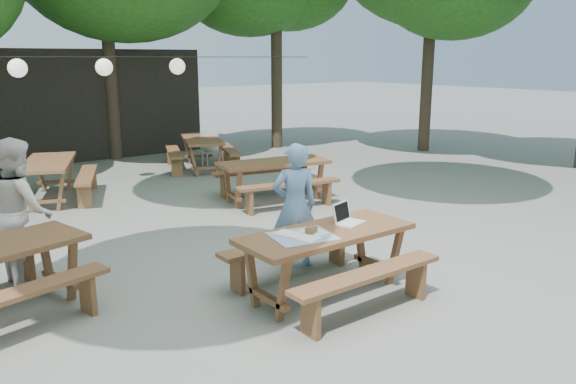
# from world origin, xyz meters

# --- Properties ---
(ground) EXTENTS (80.00, 80.00, 0.00)m
(ground) POSITION_xyz_m (0.00, 0.00, 0.00)
(ground) COLOR slate
(ground) RESTS_ON ground
(pavilion) EXTENTS (6.00, 3.00, 2.80)m
(pavilion) POSITION_xyz_m (0.50, 10.50, 1.40)
(pavilion) COLOR black
(pavilion) RESTS_ON ground
(main_picnic_table) EXTENTS (2.00, 1.58, 0.75)m
(main_picnic_table) POSITION_xyz_m (-0.31, -0.95, 0.39)
(main_picnic_table) COLOR brown
(main_picnic_table) RESTS_ON ground
(picnic_table_ne) EXTENTS (2.17, 1.92, 0.75)m
(picnic_table_ne) POSITION_xyz_m (1.69, 2.83, 0.39)
(picnic_table_ne) COLOR brown
(picnic_table_ne) RESTS_ON ground
(picnic_table_far_w) EXTENTS (2.17, 2.35, 0.75)m
(picnic_table_far_w) POSITION_xyz_m (-1.60, 5.35, 0.39)
(picnic_table_far_w) COLOR brown
(picnic_table_far_w) RESTS_ON ground
(picnic_table_far_e) EXTENTS (2.17, 2.35, 0.75)m
(picnic_table_far_e) POSITION_xyz_m (2.10, 6.33, 0.39)
(picnic_table_far_e) COLOR brown
(picnic_table_far_e) RESTS_ON ground
(woman) EXTENTS (0.67, 0.56, 1.58)m
(woman) POSITION_xyz_m (-0.03, -0.01, 0.79)
(woman) COLOR #739DD3
(woman) RESTS_ON ground
(second_person) EXTENTS (0.70, 0.87, 1.71)m
(second_person) POSITION_xyz_m (-2.88, 1.54, 0.86)
(second_person) COLOR silver
(second_person) RESTS_ON ground
(plastic_chair) EXTENTS (0.52, 0.52, 0.90)m
(plastic_chair) POSITION_xyz_m (2.38, 6.34, 0.26)
(plastic_chair) COLOR silver
(plastic_chair) RESTS_ON ground
(laptop) EXTENTS (0.39, 0.34, 0.24)m
(laptop) POSITION_xyz_m (0.06, -0.86, 0.81)
(laptop) COLOR white
(laptop) RESTS_ON main_picnic_table
(tabletop_clutter) EXTENTS (0.75, 0.67, 0.08)m
(tabletop_clutter) POSITION_xyz_m (-0.62, -0.94, 0.76)
(tabletop_clutter) COLOR #335DAF
(tabletop_clutter) RESTS_ON main_picnic_table
(paper_lanterns) EXTENTS (9.00, 0.34, 0.38)m
(paper_lanterns) POSITION_xyz_m (-0.19, 6.00, 2.40)
(paper_lanterns) COLOR black
(paper_lanterns) RESTS_ON ground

